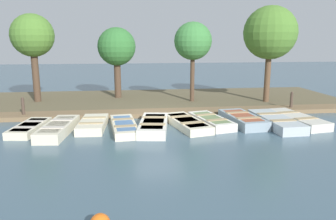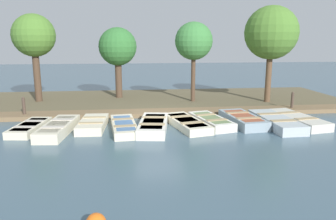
{
  "view_description": "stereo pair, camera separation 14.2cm",
  "coord_description": "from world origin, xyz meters",
  "px_view_note": "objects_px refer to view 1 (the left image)",
  "views": [
    {
      "loc": [
        15.34,
        -1.49,
        3.81
      ],
      "look_at": [
        0.7,
        0.33,
        0.65
      ],
      "focal_mm": 35.0,
      "sensor_mm": 36.0,
      "label": 1
    },
    {
      "loc": [
        15.36,
        -1.35,
        3.81
      ],
      "look_at": [
        0.7,
        0.33,
        0.65
      ],
      "focal_mm": 35.0,
      "sensor_mm": 36.0,
      "label": 2
    }
  ],
  "objects_px": {
    "mooring_post_near": "(23,108)",
    "rowboat_3": "(124,126)",
    "rowboat_4": "(154,125)",
    "rowboat_9": "(296,119)",
    "rowboat_6": "(211,121)",
    "park_tree_right": "(270,33)",
    "rowboat_0": "(30,128)",
    "rowboat_7": "(242,119)",
    "rowboat_5": "(187,123)",
    "park_tree_far_left": "(32,37)",
    "rowboat_1": "(58,128)",
    "mooring_post_far": "(291,101)",
    "park_tree_center": "(193,42)",
    "rowboat_2": "(93,124)",
    "rowboat_8": "(275,121)",
    "park_tree_left": "(117,48)"
  },
  "relations": [
    {
      "from": "rowboat_0",
      "to": "rowboat_3",
      "type": "xyz_separation_m",
      "value": [
        0.28,
        3.99,
        0.01
      ]
    },
    {
      "from": "rowboat_3",
      "to": "mooring_post_near",
      "type": "height_order",
      "value": "mooring_post_near"
    },
    {
      "from": "rowboat_9",
      "to": "mooring_post_far",
      "type": "bearing_deg",
      "value": 148.8
    },
    {
      "from": "rowboat_4",
      "to": "rowboat_6",
      "type": "xyz_separation_m",
      "value": [
        -0.5,
        2.66,
        -0.02
      ]
    },
    {
      "from": "rowboat_3",
      "to": "park_tree_left",
      "type": "height_order",
      "value": "park_tree_left"
    },
    {
      "from": "rowboat_4",
      "to": "rowboat_7",
      "type": "relative_size",
      "value": 1.09
    },
    {
      "from": "rowboat_3",
      "to": "park_tree_left",
      "type": "bearing_deg",
      "value": 177.61
    },
    {
      "from": "rowboat_3",
      "to": "rowboat_7",
      "type": "distance_m",
      "value": 5.45
    },
    {
      "from": "rowboat_1",
      "to": "rowboat_4",
      "type": "height_order",
      "value": "rowboat_1"
    },
    {
      "from": "rowboat_9",
      "to": "park_tree_far_left",
      "type": "height_order",
      "value": "park_tree_far_left"
    },
    {
      "from": "mooring_post_near",
      "to": "rowboat_7",
      "type": "bearing_deg",
      "value": 77.3
    },
    {
      "from": "rowboat_3",
      "to": "rowboat_6",
      "type": "distance_m",
      "value": 3.95
    },
    {
      "from": "rowboat_0",
      "to": "park_tree_center",
      "type": "relative_size",
      "value": 0.57
    },
    {
      "from": "rowboat_5",
      "to": "rowboat_7",
      "type": "height_order",
      "value": "rowboat_7"
    },
    {
      "from": "rowboat_0",
      "to": "rowboat_9",
      "type": "relative_size",
      "value": 0.79
    },
    {
      "from": "park_tree_far_left",
      "to": "park_tree_right",
      "type": "height_order",
      "value": "park_tree_right"
    },
    {
      "from": "rowboat_2",
      "to": "rowboat_4",
      "type": "height_order",
      "value": "rowboat_4"
    },
    {
      "from": "mooring_post_near",
      "to": "rowboat_3",
      "type": "bearing_deg",
      "value": 61.21
    },
    {
      "from": "rowboat_1",
      "to": "rowboat_6",
      "type": "distance_m",
      "value": 6.68
    },
    {
      "from": "rowboat_0",
      "to": "rowboat_6",
      "type": "height_order",
      "value": "rowboat_6"
    },
    {
      "from": "rowboat_3",
      "to": "park_tree_left",
      "type": "distance_m",
      "value": 8.12
    },
    {
      "from": "rowboat_9",
      "to": "rowboat_2",
      "type": "bearing_deg",
      "value": -100.75
    },
    {
      "from": "rowboat_1",
      "to": "rowboat_8",
      "type": "bearing_deg",
      "value": 96.19
    },
    {
      "from": "rowboat_1",
      "to": "rowboat_9",
      "type": "relative_size",
      "value": 0.95
    },
    {
      "from": "rowboat_4",
      "to": "park_tree_right",
      "type": "distance_m",
      "value": 9.68
    },
    {
      "from": "rowboat_7",
      "to": "park_tree_far_left",
      "type": "bearing_deg",
      "value": -126.47
    },
    {
      "from": "rowboat_9",
      "to": "park_tree_right",
      "type": "xyz_separation_m",
      "value": [
        -4.7,
        0.54,
        4.0
      ]
    },
    {
      "from": "rowboat_5",
      "to": "park_tree_center",
      "type": "bearing_deg",
      "value": 153.17
    },
    {
      "from": "park_tree_center",
      "to": "park_tree_right",
      "type": "bearing_deg",
      "value": 81.3
    },
    {
      "from": "mooring_post_near",
      "to": "park_tree_center",
      "type": "distance_m",
      "value": 9.98
    },
    {
      "from": "rowboat_0",
      "to": "rowboat_5",
      "type": "height_order",
      "value": "rowboat_5"
    },
    {
      "from": "mooring_post_near",
      "to": "park_tree_right",
      "type": "relative_size",
      "value": 0.19
    },
    {
      "from": "park_tree_center",
      "to": "rowboat_9",
      "type": "bearing_deg",
      "value": 35.92
    },
    {
      "from": "rowboat_7",
      "to": "rowboat_9",
      "type": "distance_m",
      "value": 2.55
    },
    {
      "from": "rowboat_3",
      "to": "rowboat_4",
      "type": "relative_size",
      "value": 0.99
    },
    {
      "from": "rowboat_5",
      "to": "rowboat_9",
      "type": "xyz_separation_m",
      "value": [
        0.01,
        5.2,
        0.02
      ]
    },
    {
      "from": "rowboat_4",
      "to": "rowboat_7",
      "type": "xyz_separation_m",
      "value": [
        -0.5,
        4.16,
        0.01
      ]
    },
    {
      "from": "rowboat_7",
      "to": "park_tree_right",
      "type": "height_order",
      "value": "park_tree_right"
    },
    {
      "from": "rowboat_1",
      "to": "mooring_post_near",
      "type": "bearing_deg",
      "value": -136.41
    },
    {
      "from": "rowboat_9",
      "to": "rowboat_3",
      "type": "bearing_deg",
      "value": -97.67
    },
    {
      "from": "park_tree_far_left",
      "to": "park_tree_right",
      "type": "xyz_separation_m",
      "value": [
        1.75,
        13.78,
        0.2
      ]
    },
    {
      "from": "mooring_post_far",
      "to": "park_tree_right",
      "type": "xyz_separation_m",
      "value": [
        -2.19,
        -0.48,
        3.65
      ]
    },
    {
      "from": "rowboat_0",
      "to": "rowboat_8",
      "type": "height_order",
      "value": "rowboat_8"
    },
    {
      "from": "rowboat_6",
      "to": "park_tree_right",
      "type": "bearing_deg",
      "value": 121.73
    },
    {
      "from": "rowboat_3",
      "to": "mooring_post_far",
      "type": "relative_size",
      "value": 3.11
    },
    {
      "from": "rowboat_9",
      "to": "park_tree_right",
      "type": "relative_size",
      "value": 0.62
    },
    {
      "from": "rowboat_7",
      "to": "park_tree_center",
      "type": "xyz_separation_m",
      "value": [
        -5.2,
        -1.35,
        3.5
      ]
    },
    {
      "from": "rowboat_3",
      "to": "rowboat_8",
      "type": "height_order",
      "value": "rowboat_8"
    },
    {
      "from": "rowboat_2",
      "to": "park_tree_right",
      "type": "xyz_separation_m",
      "value": [
        -4.43,
        9.88,
        4.01
      ]
    },
    {
      "from": "mooring_post_far",
      "to": "rowboat_0",
      "type": "bearing_deg",
      "value": -79.42
    }
  ]
}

